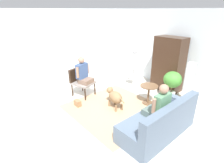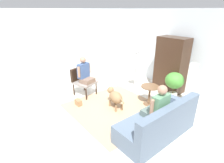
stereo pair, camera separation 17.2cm
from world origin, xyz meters
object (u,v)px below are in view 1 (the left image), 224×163
round_end_table (149,92)px  armchair (80,80)px  person_on_couch (159,105)px  bird_cage_stand (134,69)px  dog (115,97)px  couch (160,122)px  handbag (78,103)px  potted_plant (172,81)px  armoire_cabinet (168,64)px  column_lamp (188,84)px  person_on_armchair (83,73)px

round_end_table → armchair: bearing=-147.4°
person_on_couch → bird_cage_stand: bearing=144.3°
armchair → dog: bearing=11.3°
couch → round_end_table: couch is taller
round_end_table → handbag: (-1.27, -1.68, -0.29)m
dog → potted_plant: (0.75, 1.73, 0.24)m
bird_cage_stand → armoire_cabinet: size_ratio=0.76×
couch → person_on_couch: person_on_couch is taller
column_lamp → potted_plant: bearing=-179.5°
person_on_armchair → handbag: person_on_armchair is taller
bird_cage_stand → armoire_cabinet: armoire_cabinet is taller
handbag → person_on_armchair: bearing=130.0°
dog → bird_cage_stand: bearing=113.2°
column_lamp → armchair: bearing=-142.6°
person_on_armchair → round_end_table: (1.72, 1.15, -0.42)m
armchair → person_on_couch: 2.88m
person_on_couch → person_on_armchair: bearing=-176.0°
person_on_armchair → column_lamp: 3.18m
couch → handbag: couch is taller
dog → armchair: bearing=-168.7°
round_end_table → bird_cage_stand: bearing=153.6°
couch → handbag: size_ratio=8.36×
person_on_couch → round_end_table: 1.43m
round_end_table → dog: size_ratio=0.71×
couch → handbag: (-2.32, -0.75, -0.22)m
person_on_couch → armchair: bearing=-175.4°
armchair → armoire_cabinet: 3.02m
bird_cage_stand → potted_plant: bird_cage_stand is taller
round_end_table → potted_plant: 0.88m
couch → armchair: armchair is taller
armoire_cabinet → handbag: 3.29m
dog → potted_plant: size_ratio=0.93×
couch → column_lamp: column_lamp is taller
dog → column_lamp: 2.16m
dog → potted_plant: bearing=66.7°
person_on_armchair → potted_plant: 2.80m
round_end_table → handbag: round_end_table is taller
person_on_armchair → potted_plant: (1.98, 1.97, -0.21)m
person_on_couch → armoire_cabinet: size_ratio=0.44×
couch → armchair: (-2.91, -0.26, 0.22)m
armchair → column_lamp: column_lamp is taller
person_on_couch → bird_cage_stand: (-2.11, 1.52, -0.03)m
round_end_table → potted_plant: (0.26, 0.82, 0.21)m
handbag → couch: bearing=17.9°
person_on_armchair → potted_plant: bearing=44.8°
handbag → bird_cage_stand: bearing=86.0°
bird_cage_stand → column_lamp: 1.90m
armchair → round_end_table: (1.86, 1.19, -0.15)m
round_end_table → armoire_cabinet: armoire_cabinet is taller
person_on_armchair → round_end_table: bearing=33.8°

